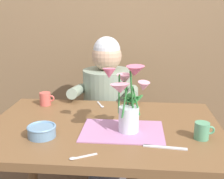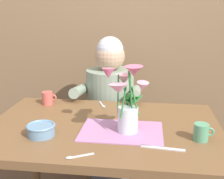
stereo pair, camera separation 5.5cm
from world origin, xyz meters
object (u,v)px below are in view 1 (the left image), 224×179
seated_person (107,115)px  ceramic_mug (45,99)px  flower_vase (128,98)px  ceramic_bowl (42,131)px  dinner_knife (165,147)px  tea_cup (202,131)px

seated_person → ceramic_mug: 0.52m
flower_vase → ceramic_bowl: (-0.40, -0.09, -0.14)m
seated_person → ceramic_mug: size_ratio=12.20×
flower_vase → ceramic_mug: (-0.52, 0.36, -0.13)m
ceramic_mug → ceramic_bowl: bearing=-74.5°
ceramic_bowl → dinner_knife: 0.57m
seated_person → dinner_knife: size_ratio=5.97×
seated_person → dinner_knife: seated_person is taller
dinner_knife → tea_cup: bearing=37.1°
ceramic_mug → dinner_knife: bearing=-36.3°
ceramic_bowl → tea_cup: 0.74m
ceramic_mug → tea_cup: bearing=-24.9°
dinner_knife → ceramic_mug: size_ratio=2.04×
flower_vase → tea_cup: size_ratio=3.65×
ceramic_bowl → dinner_knife: ceramic_bowl is taller
seated_person → ceramic_bowl: seated_person is taller
flower_vase → tea_cup: bearing=-7.6°
flower_vase → dinner_knife: (0.17, -0.15, -0.17)m
dinner_knife → flower_vase: bearing=144.0°
ceramic_bowl → dinner_knife: size_ratio=0.72×
flower_vase → ceramic_mug: size_ratio=3.65×
ceramic_bowl → ceramic_mug: ceramic_mug is taller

